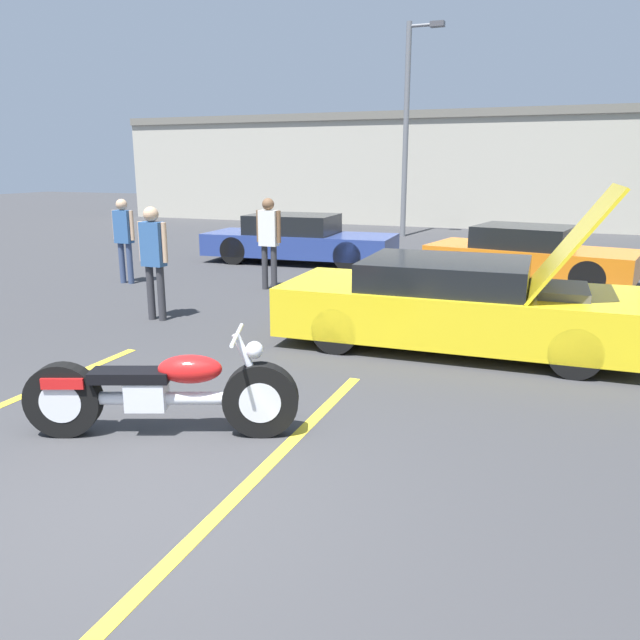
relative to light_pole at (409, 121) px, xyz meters
The scene contains 11 objects.
ground_plane 18.27m from the light_pole, 82.56° to the right, with size 80.00×80.00×0.00m, color #38383A.
parking_stripe_back 17.50m from the light_pole, 79.87° to the right, with size 0.12×4.65×0.01m, color yellow.
far_building 6.03m from the light_pole, 66.68° to the left, with size 32.00×4.20×4.40m.
light_pole is the anchor object (origin of this frame).
motorcycle 17.05m from the light_pole, 83.68° to the right, with size 2.38×1.12×0.98m.
show_car_hood_open 13.69m from the light_pole, 72.98° to the right, with size 4.79×2.02×2.20m.
parked_car_right_row 9.22m from the light_pole, 58.92° to the right, with size 4.36×2.49×1.18m.
parked_car_left_row 7.48m from the light_pole, 99.50° to the right, with size 4.83×2.01×1.20m.
spectator_near_motorcycle 13.27m from the light_pole, 93.74° to the right, with size 0.52×0.24×1.80m.
spectator_by_show_car 11.41m from the light_pole, 107.50° to the right, with size 0.52×0.23×1.74m.
spectator_midground 10.43m from the light_pole, 91.47° to the right, with size 0.52×0.24×1.79m.
Camera 1 is at (2.83, -3.33, 2.45)m, focal length 35.00 mm.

